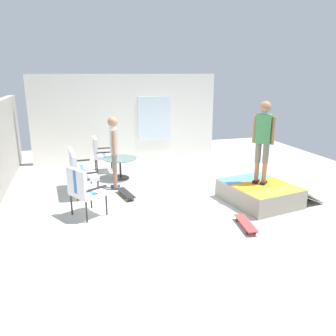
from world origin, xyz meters
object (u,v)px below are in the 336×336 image
person_watching (114,147)px  skateboard_by_bench (126,193)px  patio_table (120,164)px  skate_ramp (260,193)px  patio_chair_near_house (100,151)px  person_skater (263,136)px  patio_bench (79,168)px  patio_chair_by_wall (83,188)px  skateboard_spare (246,223)px

person_watching → skateboard_by_bench: person_watching is taller
patio_table → skateboard_by_bench: size_ratio=1.09×
skate_ramp → patio_chair_near_house: (3.40, 3.19, 0.40)m
person_skater → skateboard_by_bench: size_ratio=2.18×
patio_bench → skateboard_by_bench: size_ratio=1.57×
patio_chair_near_house → patio_table: bearing=-149.1°
skate_ramp → patio_chair_by_wall: size_ratio=2.06×
patio_chair_near_house → skateboard_spare: size_ratio=1.24×
skate_ramp → person_skater: 1.28m
patio_chair_by_wall → skateboard_by_bench: bearing=-47.3°
patio_chair_by_wall → person_skater: size_ratio=0.57×
patio_chair_near_house → person_skater: (-3.36, -3.19, 0.88)m
patio_table → person_watching: 1.06m
patio_bench → patio_table: 1.41m
skate_ramp → skateboard_by_bench: size_ratio=2.55×
patio_table → person_skater: 3.91m
person_watching → skateboard_by_bench: size_ratio=2.18×
patio_chair_by_wall → patio_table: (2.34, -1.07, -0.21)m
patio_chair_near_house → patio_chair_by_wall: bearing=169.0°
patio_bench → person_watching: size_ratio=0.72×
skate_ramp → patio_table: patio_table is taller
patio_table → skateboard_by_bench: (-1.44, 0.10, -0.32)m
patio_chair_by_wall → skateboard_spare: bearing=-115.2°
patio_table → person_watching: (-0.79, 0.25, 0.66)m
patio_table → patio_chair_near_house: bearing=30.9°
skate_ramp → patio_table: bearing=46.1°
patio_table → skateboard_spare: 4.12m
patio_bench → skateboard_by_bench: patio_bench is taller
skate_ramp → person_watching: 3.59m
patio_table → skateboard_by_bench: patio_table is taller
skateboard_spare → person_skater: bearing=-39.9°
person_watching → person_skater: person_skater is taller
patio_chair_near_house → person_watching: person_watching is taller
patio_chair_near_house → patio_chair_by_wall: (-3.12, 0.61, 0.00)m
patio_bench → skateboard_spare: (-2.84, -2.91, -0.53)m
person_skater → skateboard_spare: (-1.11, 0.93, -1.41)m
patio_chair_near_house → skateboard_by_bench: (-2.22, -0.37, -0.53)m
patio_chair_near_house → patio_table: 0.93m
person_watching → skateboard_spare: 3.68m
skate_ramp → person_skater: bearing=-0.6°
patio_chair_near_house → skateboard_by_bench: bearing=-170.5°
skate_ramp → person_watching: person_watching is taller
person_skater → patio_bench: bearing=65.7°
skate_ramp → person_watching: size_ratio=1.17×
skateboard_by_bench → person_watching: bearing=13.1°
patio_bench → patio_chair_near_house: same height
skate_ramp → patio_bench: 4.24m
person_watching → skateboard_spare: person_watching is taller
patio_chair_by_wall → skateboard_by_bench: 1.43m
patio_chair_near_house → skate_ramp: bearing=-136.8°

